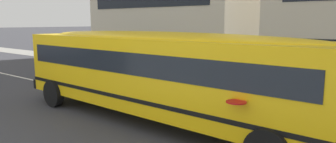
% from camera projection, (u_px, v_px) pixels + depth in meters
% --- Properties ---
extents(ground_plane, '(400.00, 400.00, 0.00)m').
position_uv_depth(ground_plane, '(278.00, 135.00, 9.59)').
color(ground_plane, '#38383D').
extents(sidewalk_far, '(120.00, 3.00, 0.01)m').
position_uv_depth(sidewalk_far, '(335.00, 89.00, 15.98)').
color(sidewalk_far, gray).
rests_on(sidewalk_far, ground_plane).
extents(lane_centreline, '(110.00, 0.16, 0.01)m').
position_uv_depth(lane_centreline, '(278.00, 134.00, 9.59)').
color(lane_centreline, silver).
rests_on(lane_centreline, ground_plane).
extents(school_bus, '(13.89, 3.47, 3.09)m').
position_uv_depth(school_bus, '(164.00, 69.00, 10.52)').
color(school_bus, yellow).
rests_on(school_bus, ground_plane).
extents(parked_car_green_by_hydrant, '(3.98, 2.05, 1.64)m').
position_uv_depth(parked_car_green_by_hydrant, '(101.00, 57.00, 23.46)').
color(parked_car_green_by_hydrant, '#236038').
rests_on(parked_car_green_by_hydrant, ground_plane).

